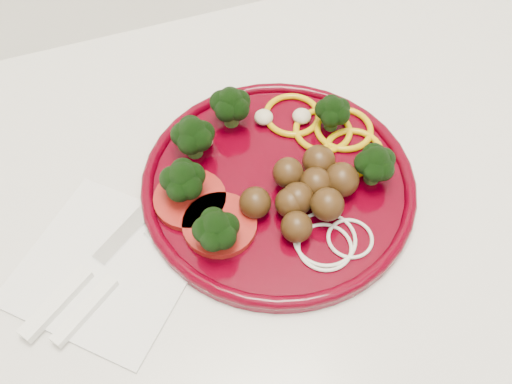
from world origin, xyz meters
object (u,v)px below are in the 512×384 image
object	(u,v)px
plate	(278,178)
napkin	(108,266)
knife	(83,276)
fork	(101,293)

from	to	relation	value
plate	napkin	xyz separation A→B (m)	(-0.20, -0.03, -0.01)
plate	knife	bearing A→B (deg)	-169.71
knife	fork	world-z (taller)	knife
napkin	fork	size ratio (longest dim) A/B	1.02
plate	fork	bearing A→B (deg)	-162.75
napkin	knife	size ratio (longest dim) A/B	0.90
napkin	knife	distance (m)	0.03
plate	fork	world-z (taller)	plate
knife	napkin	bearing A→B (deg)	-22.66
knife	fork	distance (m)	0.03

